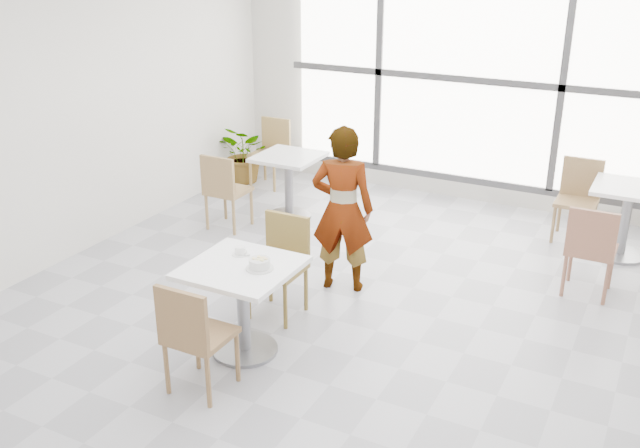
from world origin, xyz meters
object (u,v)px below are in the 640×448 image
at_px(main_table, 243,292).
at_px(bg_table_right, 627,211).
at_px(oatmeal_bowl, 260,264).
at_px(coffee_cup, 240,251).
at_px(bg_table_left, 289,177).
at_px(chair_near, 193,332).
at_px(person, 343,209).
at_px(bg_chair_right_near, 591,246).
at_px(chair_far, 282,258).
at_px(bg_chair_left_far, 272,147).
at_px(bg_chair_left_near, 224,187).
at_px(bg_chair_right_far, 578,194).
at_px(plant_left, 246,154).

xyz_separation_m(main_table, bg_table_right, (2.43, 3.32, -0.04)).
xyz_separation_m(oatmeal_bowl, bg_table_right, (2.27, 3.31, -0.31)).
distance_m(coffee_cup, bg_table_left, 2.75).
distance_m(chair_near, bg_table_left, 3.52).
xyz_separation_m(person, bg_chair_right_near, (2.05, 0.85, -0.27)).
xyz_separation_m(chair_far, oatmeal_bowl, (0.23, -0.71, 0.29)).
xyz_separation_m(chair_near, coffee_cup, (-0.11, 0.79, 0.28)).
relative_size(person, bg_chair_left_far, 1.78).
distance_m(bg_chair_left_near, bg_chair_right_far, 3.83).
bearing_deg(bg_table_left, coffee_cup, -68.07).
bearing_deg(bg_table_left, bg_chair_left_far, 129.90).
height_order(oatmeal_bowl, plant_left, oatmeal_bowl).
bearing_deg(person, bg_table_left, -61.26).
relative_size(bg_table_right, bg_chair_left_near, 0.86).
height_order(main_table, chair_far, chair_far).
height_order(bg_chair_left_near, plant_left, bg_chair_left_near).
bearing_deg(chair_near, bg_table_right, -121.64).
bearing_deg(bg_table_left, chair_near, -71.21).
bearing_deg(bg_chair_right_near, person, 22.55).
xyz_separation_m(oatmeal_bowl, plant_left, (-2.43, 3.54, -0.41)).
xyz_separation_m(coffee_cup, bg_chair_left_near, (-1.47, 1.88, -0.28)).
relative_size(coffee_cup, plant_left, 0.20).
relative_size(chair_near, bg_chair_left_far, 1.00).
bearing_deg(person, chair_far, 51.92).
relative_size(chair_far, plant_left, 1.12).
distance_m(bg_chair_left_far, bg_chair_right_near, 4.40).
relative_size(chair_far, coffee_cup, 5.47).
relative_size(bg_table_right, bg_chair_left_far, 0.86).
xyz_separation_m(coffee_cup, person, (0.30, 1.20, -0.01)).
bearing_deg(bg_chair_right_far, coffee_cup, -120.62).
bearing_deg(bg_chair_left_far, person, -47.15).
height_order(bg_table_right, bg_chair_left_far, bg_chair_left_far).
height_order(main_table, bg_table_right, same).
height_order(coffee_cup, bg_chair_right_near, bg_chair_right_near).
xyz_separation_m(bg_chair_right_near, plant_left, (-4.51, 1.33, -0.11)).
distance_m(chair_far, plant_left, 3.59).
height_order(bg_table_right, plant_left, plant_left).
xyz_separation_m(person, bg_chair_left_near, (-1.77, 0.68, -0.27)).
bearing_deg(bg_chair_left_near, oatmeal_bowl, 130.55).
xyz_separation_m(main_table, bg_chair_right_far, (1.92, 3.60, -0.02)).
bearing_deg(chair_near, bg_chair_left_far, -65.78).
xyz_separation_m(bg_chair_right_near, bg_chair_right_far, (-0.32, 1.38, 0.00)).
height_order(chair_far, person, person).
relative_size(oatmeal_bowl, coffee_cup, 1.32).
height_order(chair_near, plant_left, chair_near).
height_order(chair_far, bg_table_right, chair_far).
relative_size(chair_near, oatmeal_bowl, 4.14).
distance_m(oatmeal_bowl, bg_chair_right_far, 4.01).
relative_size(bg_table_right, bg_chair_right_far, 0.86).
xyz_separation_m(bg_table_left, bg_table_right, (3.57, 0.62, 0.00)).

